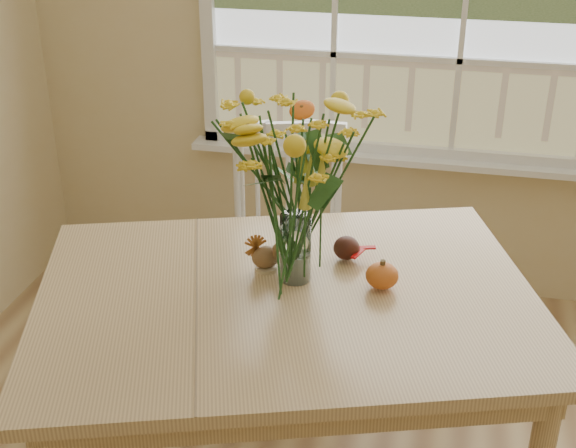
# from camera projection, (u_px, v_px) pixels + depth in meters

# --- Properties ---
(wall_back) EXTENTS (4.00, 0.02, 2.70)m
(wall_back) POSITION_uv_depth(u_px,v_px,m) (465.00, 12.00, 3.25)
(wall_back) COLOR beige
(wall_back) RESTS_ON floor
(dining_table) EXTENTS (1.74, 1.47, 0.79)m
(dining_table) POSITION_uv_depth(u_px,v_px,m) (287.00, 319.00, 2.33)
(dining_table) COLOR tan
(dining_table) RESTS_ON floor
(windsor_chair) EXTENTS (0.56, 0.55, 0.98)m
(windsor_chair) POSITION_uv_depth(u_px,v_px,m) (290.00, 237.00, 3.14)
(windsor_chair) COLOR white
(windsor_chair) RESTS_ON floor
(flower_vase) EXTENTS (0.45, 0.45, 0.53)m
(flower_vase) POSITION_uv_depth(u_px,v_px,m) (296.00, 183.00, 2.22)
(flower_vase) COLOR white
(flower_vase) RESTS_ON dining_table
(pumpkin) EXTENTS (0.10, 0.10, 0.08)m
(pumpkin) POSITION_uv_depth(u_px,v_px,m) (382.00, 277.00, 2.30)
(pumpkin) COLOR #C15216
(pumpkin) RESTS_ON dining_table
(turkey_figurine) EXTENTS (0.11, 0.10, 0.11)m
(turkey_figurine) POSITION_uv_depth(u_px,v_px,m) (266.00, 257.00, 2.40)
(turkey_figurine) COLOR #CCB78C
(turkey_figurine) RESTS_ON dining_table
(dark_gourd) EXTENTS (0.13, 0.12, 0.08)m
(dark_gourd) POSITION_uv_depth(u_px,v_px,m) (346.00, 249.00, 2.46)
(dark_gourd) COLOR #38160F
(dark_gourd) RESTS_ON dining_table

